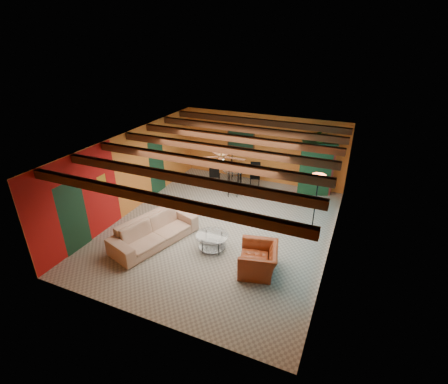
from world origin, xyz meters
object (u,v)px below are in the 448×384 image
at_px(sofa, 154,231).
at_px(armoire, 317,169).
at_px(dining_table, 235,175).
at_px(vase, 235,160).
at_px(coffee_table, 212,242).
at_px(potted_plant, 321,136).
at_px(armchair, 258,259).
at_px(floor_lamp, 315,206).

xyz_separation_m(sofa, armoire, (3.65, 5.19, 0.59)).
xyz_separation_m(dining_table, vase, (0.00, 0.00, 0.59)).
distance_m(sofa, coffee_table, 1.71).
xyz_separation_m(sofa, potted_plant, (3.65, 5.19, 1.82)).
distance_m(armchair, vase, 5.19).
relative_size(coffee_table, dining_table, 0.47).
xyz_separation_m(dining_table, armoire, (2.95, 0.71, 0.47)).
bearing_deg(dining_table, vase, 0.00).
height_order(sofa, floor_lamp, floor_lamp).
bearing_deg(armoire, sofa, -144.78).
height_order(armoire, vase, armoire).
bearing_deg(dining_table, armoire, 13.44).
distance_m(coffee_table, potted_plant, 5.58).
xyz_separation_m(sofa, armchair, (3.15, -0.03, -0.03)).
xyz_separation_m(sofa, floor_lamp, (4.10, 2.21, 0.61)).
height_order(dining_table, potted_plant, potted_plant).
bearing_deg(armchair, dining_table, -165.28).
relative_size(coffee_table, vase, 4.99).
bearing_deg(floor_lamp, coffee_table, -142.53).
xyz_separation_m(armchair, floor_lamp, (0.95, 2.24, 0.63)).
height_order(coffee_table, armoire, armoire).
distance_m(dining_table, potted_plant, 3.48).
distance_m(coffee_table, floor_lamp, 3.15).
height_order(armoire, potted_plant, potted_plant).
bearing_deg(coffee_table, vase, 103.31).
xyz_separation_m(coffee_table, vase, (-0.98, 4.13, 0.86)).
distance_m(dining_table, floor_lamp, 4.12).
xyz_separation_m(floor_lamp, potted_plant, (-0.45, 2.98, 1.21)).
height_order(potted_plant, vase, potted_plant).
height_order(coffee_table, floor_lamp, floor_lamp).
bearing_deg(coffee_table, sofa, -168.08).
xyz_separation_m(dining_table, floor_lamp, (3.40, -2.27, 0.48)).
bearing_deg(vase, sofa, -98.78).
height_order(armchair, vase, vase).
distance_m(dining_table, vase, 0.59).
distance_m(floor_lamp, vase, 4.09).
xyz_separation_m(floor_lamp, vase, (-3.40, 2.27, 0.11)).
xyz_separation_m(armoire, potted_plant, (0.00, 0.00, 1.23)).
relative_size(dining_table, vase, 10.56).
distance_m(armchair, potted_plant, 5.56).
bearing_deg(armoire, coffee_table, -131.91).
relative_size(sofa, floor_lamp, 1.32).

